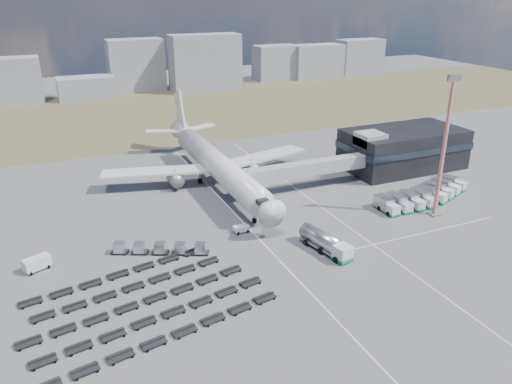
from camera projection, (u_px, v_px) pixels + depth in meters
name	position (u px, v px, depth m)	size (l,w,h in m)	color
ground	(274.00, 242.00, 91.05)	(420.00, 420.00, 0.00)	#565659
grass_strip	(145.00, 114.00, 184.22)	(420.00, 90.00, 0.01)	brown
lane_markings	(313.00, 226.00, 97.22)	(47.12, 110.00, 0.01)	silver
terminal	(403.00, 148.00, 127.13)	(30.40, 16.40, 11.00)	black
jet_bridge	(299.00, 170.00, 112.35)	(30.30, 3.80, 7.05)	#939399
airliner	(215.00, 162.00, 116.46)	(51.59, 64.53, 17.62)	silver
skyline	(95.00, 73.00, 209.07)	(285.60, 27.30, 25.86)	gray
fuel_tanker	(326.00, 242.00, 87.26)	(5.10, 11.40, 3.57)	silver
pushback_tug	(241.00, 229.00, 94.56)	(2.87, 1.61, 1.34)	silver
utility_van	(37.00, 264.00, 81.78)	(4.25, 1.92, 2.27)	silver
catering_truck	(237.00, 173.00, 120.97)	(2.68, 6.14, 2.78)	silver
service_trucks_near	(405.00, 201.00, 104.91)	(11.91, 6.58, 2.65)	silver
service_trucks_far	(442.00, 188.00, 111.70)	(13.63, 10.58, 2.67)	silver
uld_row	(160.00, 248.00, 86.77)	(16.20, 8.80, 1.87)	black
baggage_dollies	(142.00, 303.00, 72.80)	(37.07, 26.44, 0.80)	black
floodlight_mast	(444.00, 148.00, 96.82)	(2.70, 2.19, 28.40)	red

